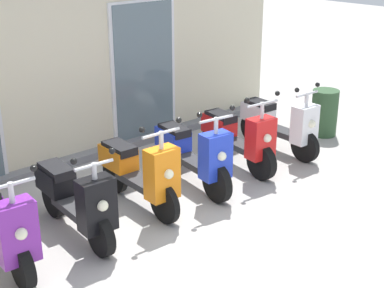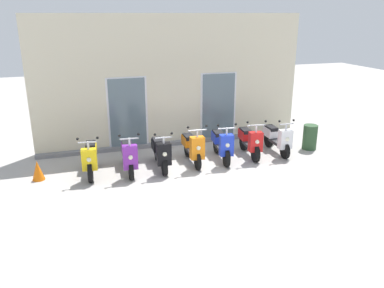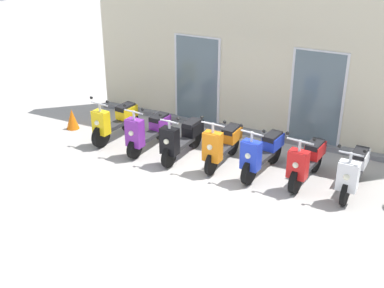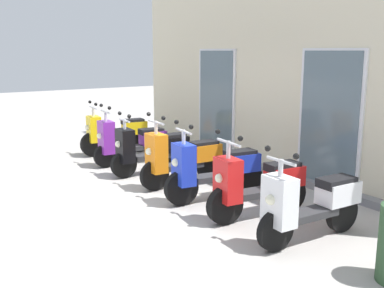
% 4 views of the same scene
% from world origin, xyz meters
% --- Properties ---
extents(ground_plane, '(40.00, 40.00, 0.00)m').
position_xyz_m(ground_plane, '(0.00, 0.00, 0.00)').
color(ground_plane, '#A8A39E').
extents(storefront_facade, '(8.73, 0.50, 4.14)m').
position_xyz_m(storefront_facade, '(-0.00, 2.99, 2.01)').
color(storefront_facade, beige).
rests_on(storefront_facade, ground_plane).
extents(scooter_purple, '(0.55, 1.59, 1.24)m').
position_xyz_m(scooter_purple, '(-1.83, 0.91, 0.46)').
color(scooter_purple, black).
rests_on(scooter_purple, ground_plane).
extents(scooter_black, '(0.51, 1.61, 1.18)m').
position_xyz_m(scooter_black, '(-0.94, 0.90, 0.47)').
color(scooter_black, black).
rests_on(scooter_black, ground_plane).
extents(scooter_orange, '(0.59, 1.60, 1.27)m').
position_xyz_m(scooter_orange, '(0.01, 0.97, 0.50)').
color(scooter_orange, black).
rests_on(scooter_orange, ground_plane).
extents(scooter_blue, '(0.60, 1.67, 1.25)m').
position_xyz_m(scooter_blue, '(0.92, 0.98, 0.48)').
color(scooter_blue, black).
rests_on(scooter_blue, ground_plane).
extents(scooter_red, '(0.61, 1.59, 1.24)m').
position_xyz_m(scooter_red, '(1.85, 1.03, 0.47)').
color(scooter_red, black).
rests_on(scooter_red, ground_plane).
extents(scooter_white, '(0.53, 1.59, 1.19)m').
position_xyz_m(scooter_white, '(2.78, 1.03, 0.48)').
color(scooter_white, black).
rests_on(scooter_white, ground_plane).
extents(trash_bin, '(0.44, 0.44, 0.79)m').
position_xyz_m(trash_bin, '(3.96, 1.03, 0.39)').
color(trash_bin, '#2D4C2D').
rests_on(trash_bin, ground_plane).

